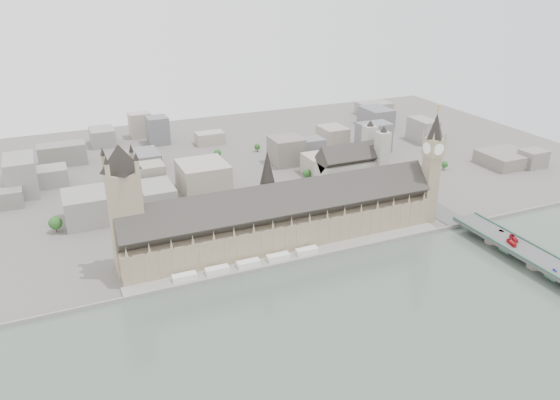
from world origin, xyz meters
name	(u,v)px	position (x,y,z in m)	size (l,w,h in m)	color
ground	(292,254)	(0.00, 0.00, 0.00)	(900.00, 900.00, 0.00)	#595651
river_thames	(417,386)	(0.00, -165.00, 0.00)	(600.00, 600.00, 0.00)	#414D44
embankment_wall	(300,260)	(0.00, -15.00, 1.50)	(600.00, 1.50, 3.00)	gray
river_terrace	(296,257)	(0.00, -7.50, 1.00)	(270.00, 15.00, 2.00)	gray
terrace_tents	(248,263)	(-40.00, -7.00, 4.00)	(118.00, 7.00, 4.00)	white
palace_of_westminster	(282,219)	(0.00, 19.70, 22.71)	(265.00, 40.73, 55.44)	gray
elizabeth_tower	(432,160)	(138.00, 8.00, 58.09)	(17.00, 17.00, 107.50)	gray
victoria_tower	(125,203)	(-122.00, 26.00, 55.20)	(30.00, 30.00, 100.00)	gray
central_tower	(267,178)	(-10.00, 26.00, 57.92)	(13.00, 13.00, 48.00)	tan
westminster_bridge	(528,257)	(162.00, -87.50, 5.12)	(25.00, 325.00, 10.25)	#474749
westminster_abbey	(352,169)	(110.92, 95.00, 25.08)	(68.00, 36.00, 64.00)	#9C988C
city_skyline_inland	(205,147)	(0.00, 245.00, 19.00)	(720.00, 360.00, 38.00)	gray
park_trees	(253,218)	(-10.00, 60.00, 7.50)	(110.00, 30.00, 15.00)	#1E4E1B
red_bus_north	(512,243)	(158.27, -73.24, 11.78)	(2.57, 10.97, 3.06)	red
red_bus_south	(514,238)	(165.73, -68.17, 11.81)	(2.62, 11.20, 3.12)	red
car_blue	(555,270)	(156.08, -117.01, 10.93)	(1.62, 4.02, 1.37)	#1B39B3
car_silver	(501,231)	(168.44, -52.19, 10.88)	(1.33, 3.81, 1.25)	gray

